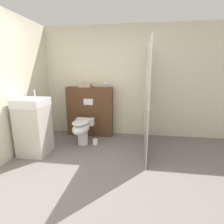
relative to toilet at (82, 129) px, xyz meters
The scene contains 9 objects.
ground_plane 1.47m from the toilet, 71.86° to the right, with size 12.00×12.00×0.00m, color slate.
wall_back 1.29m from the toilet, 61.07° to the left, with size 8.00×0.06×2.50m.
partition_panel 0.66m from the toilet, 88.82° to the left, with size 1.06×0.27×1.15m.
shower_glass 1.44m from the toilet, ahead, with size 0.04×1.56×2.02m.
toilet is the anchor object (origin of this frame).
sink_vanity 0.91m from the toilet, 147.06° to the right, with size 0.50×0.51×1.18m.
hair_drier 1.14m from the toilet, 55.11° to the left, with size 0.16×0.06×0.11m.
folded_towel 1.04m from the toilet, 98.23° to the left, with size 0.27×0.19×0.08m.
spare_toilet_roll 0.40m from the toilet, 14.98° to the left, with size 0.11×0.11×0.11m.
Camera 1 is at (0.65, -1.93, 1.52)m, focal length 28.00 mm.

